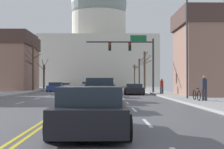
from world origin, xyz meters
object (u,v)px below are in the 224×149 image
at_px(sedan_oncoming_01, 65,86).
at_px(pedestrian_01, 204,87).
at_px(sedan_near_03, 96,98).
at_px(sedan_oncoming_02, 86,85).
at_px(sedan_near_00, 134,89).
at_px(sedan_near_01, 105,91).
at_px(sedan_oncoming_00, 55,87).
at_px(signal_gantry, 134,52).
at_px(pedestrian_00, 162,85).
at_px(street_lamp_right, 184,34).
at_px(bicycle_parked, 197,95).
at_px(sedan_near_04, 91,111).
at_px(pickup_truck_near_02, 100,91).

bearing_deg(sedan_oncoming_01, pedestrian_01, -69.87).
height_order(sedan_near_03, sedan_oncoming_02, sedan_oncoming_02).
bearing_deg(sedan_near_00, sedan_near_01, -118.16).
xyz_separation_m(sedan_near_01, sedan_oncoming_02, (-3.95, 38.34, 0.02)).
height_order(sedan_oncoming_00, sedan_oncoming_02, sedan_oncoming_02).
distance_m(sedan_near_01, sedan_oncoming_00, 18.58).
bearing_deg(signal_gantry, sedan_oncoming_00, 141.40).
height_order(sedan_oncoming_02, pedestrian_00, pedestrian_00).
relative_size(street_lamp_right, bicycle_parked, 4.63).
bearing_deg(sedan_oncoming_00, pedestrian_00, -45.90).
height_order(sedan_near_01, sedan_near_04, sedan_near_04).
bearing_deg(pedestrian_01, pickup_truck_near_02, 167.23).
height_order(pickup_truck_near_02, pedestrian_01, pedestrian_01).
height_order(signal_gantry, sedan_near_01, signal_gantry).
height_order(sedan_oncoming_00, pedestrian_01, pedestrian_01).
relative_size(signal_gantry, sedan_near_01, 1.78).
bearing_deg(sedan_oncoming_00, sedan_near_03, -77.52).
bearing_deg(bicycle_parked, sedan_oncoming_02, 102.53).
height_order(sedan_near_01, pedestrian_01, pedestrian_01).
relative_size(sedan_oncoming_00, pedestrian_01, 2.78).
bearing_deg(street_lamp_right, sedan_near_04, -112.01).
height_order(sedan_oncoming_00, bicycle_parked, sedan_oncoming_00).
relative_size(sedan_near_00, bicycle_parked, 2.64).
bearing_deg(pedestrian_00, bicycle_parked, -87.89).
xyz_separation_m(street_lamp_right, sedan_oncoming_00, (-13.00, 21.98, -4.35)).
distance_m(signal_gantry, sedan_near_04, 29.68).
relative_size(sedan_oncoming_01, pedestrian_00, 2.76).
xyz_separation_m(street_lamp_right, sedan_oncoming_01, (-13.17, 34.55, -4.40)).
bearing_deg(sedan_oncoming_00, pickup_truck_near_02, -74.06).
bearing_deg(signal_gantry, sedan_near_04, -97.20).
relative_size(sedan_near_03, pedestrian_01, 2.77).
bearing_deg(pickup_truck_near_02, pedestrian_00, 59.16).
distance_m(sedan_near_00, sedan_near_01, 6.63).
relative_size(sedan_near_04, pedestrian_01, 2.70).
relative_size(signal_gantry, pedestrian_00, 5.02).
height_order(sedan_near_00, pickup_truck_near_02, pickup_truck_near_02).
xyz_separation_m(sedan_near_03, pedestrian_00, (6.15, 16.88, 0.46)).
distance_m(signal_gantry, pedestrian_01, 17.44).
height_order(sedan_oncoming_01, pedestrian_01, pedestrian_01).
xyz_separation_m(street_lamp_right, sedan_near_03, (-6.34, -8.13, -4.39)).
bearing_deg(sedan_oncoming_00, sedan_oncoming_01, 90.75).
bearing_deg(sedan_near_03, pedestrian_01, 36.08).
bearing_deg(pedestrian_00, sedan_oncoming_02, 105.82).
bearing_deg(sedan_near_01, sedan_near_04, -90.79).
height_order(pickup_truck_near_02, pedestrian_00, pedestrian_00).
relative_size(sedan_oncoming_00, bicycle_parked, 2.59).
height_order(signal_gantry, pickup_truck_near_02, signal_gantry).
height_order(pickup_truck_near_02, sedan_near_04, pickup_truck_near_02).
bearing_deg(pedestrian_00, pedestrian_01, -86.11).
distance_m(sedan_near_04, sedan_oncoming_00, 38.07).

